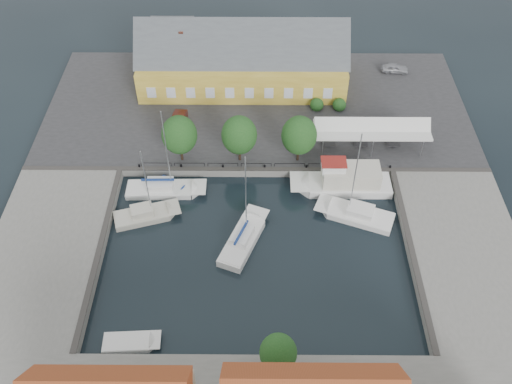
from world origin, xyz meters
TOP-DOWN VIEW (x-y plane):
  - ground at (0.00, 0.00)m, footprint 140.00×140.00m
  - north_quay at (0.00, 23.00)m, footprint 56.00×26.00m
  - west_quay at (-22.00, -2.00)m, footprint 12.00×24.00m
  - east_quay at (22.00, -2.00)m, footprint 12.00×24.00m
  - quay_edge_fittings at (0.02, 4.75)m, footprint 56.00×24.72m
  - warehouse at (-2.60, 28.36)m, footprint 28.56×14.00m
  - tent_canopy at (14.00, 14.50)m, footprint 14.00×4.00m
  - quay_trees at (-2.00, 12.00)m, footprint 18.20×4.20m
  - car_silver at (19.86, 31.06)m, footprint 3.93×1.80m
  - car_red at (-10.00, 18.22)m, footprint 1.94×4.87m
  - center_sailboat at (-1.32, -0.11)m, footprint 5.63×9.05m
  - trawler at (10.38, 8.20)m, footprint 12.00×3.61m
  - east_boat_a at (11.26, 3.63)m, footprint 9.18×5.89m
  - west_boat_a at (-10.76, 7.47)m, footprint 9.50×2.88m
  - west_boat_b at (-12.34, 3.39)m, footprint 7.74×4.57m
  - launch_sw at (-11.48, -12.40)m, footprint 5.51×2.30m
  - launch_nw at (-9.79, 8.12)m, footprint 4.67×3.69m

SIDE VIEW (x-z plane):
  - ground at x=0.00m, z-range 0.00..0.00m
  - launch_nw at x=-9.79m, z-range -0.35..0.53m
  - launch_sw at x=-11.48m, z-range -0.40..0.58m
  - west_boat_b at x=-12.34m, z-range -4.87..5.39m
  - east_boat_a at x=11.26m, z-range -5.94..6.47m
  - west_boat_a at x=-10.76m, z-range -5.90..6.44m
  - center_sailboat at x=-1.32m, z-range -5.71..6.44m
  - north_quay at x=0.00m, z-range 0.00..1.00m
  - west_quay at x=-22.00m, z-range 0.00..1.00m
  - east_quay at x=22.00m, z-range 0.00..1.00m
  - trawler at x=10.38m, z-range -1.48..3.52m
  - quay_edge_fittings at x=0.02m, z-range 0.86..1.26m
  - car_silver at x=19.86m, z-range 1.00..2.31m
  - car_red at x=-10.00m, z-range 1.00..2.58m
  - tent_canopy at x=14.00m, z-range 2.27..5.10m
  - warehouse at x=-2.60m, z-range -0.35..9.20m
  - quay_trees at x=-2.00m, z-range 1.73..8.03m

